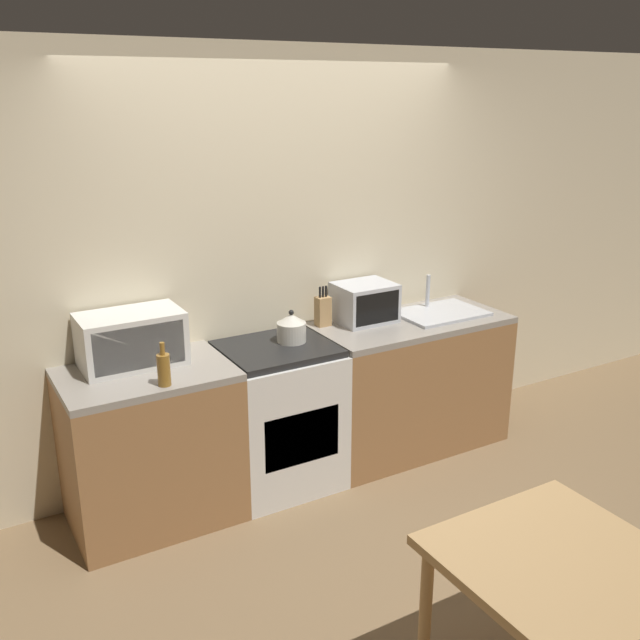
{
  "coord_description": "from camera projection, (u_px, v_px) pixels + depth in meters",
  "views": [
    {
      "loc": [
        -1.95,
        -2.66,
        2.35
      ],
      "look_at": [
        0.04,
        0.78,
        1.05
      ],
      "focal_mm": 40.0,
      "sensor_mm": 36.0,
      "label": 1
    }
  ],
  "objects": [
    {
      "name": "bottle",
      "position": [
        164.0,
        369.0,
        3.61
      ],
      "size": [
        0.07,
        0.07,
        0.23
      ],
      "color": "olive",
      "rests_on": "counter_left_run"
    },
    {
      "name": "counter_left_run",
      "position": [
        151.0,
        446.0,
        3.96
      ],
      "size": [
        0.91,
        0.62,
        0.9
      ],
      "color": "olive",
      "rests_on": "ground_plane"
    },
    {
      "name": "stove_range",
      "position": [
        278.0,
        416.0,
        4.33
      ],
      "size": [
        0.67,
        0.62,
        0.9
      ],
      "color": "silver",
      "rests_on": "ground_plane"
    },
    {
      "name": "kettle",
      "position": [
        291.0,
        328.0,
        4.24
      ],
      "size": [
        0.17,
        0.17,
        0.2
      ],
      "color": "beige",
      "rests_on": "stove_range"
    },
    {
      "name": "wall_back",
      "position": [
        279.0,
        264.0,
        4.44
      ],
      "size": [
        10.0,
        0.06,
        2.6
      ],
      "color": "beige",
      "rests_on": "ground_plane"
    },
    {
      "name": "dining_table",
      "position": [
        559.0,
        581.0,
        2.6
      ],
      "size": [
        0.8,
        0.79,
        0.73
      ],
      "color": "tan",
      "rests_on": "ground_plane"
    },
    {
      "name": "ground_plane",
      "position": [
        386.0,
        545.0,
        3.84
      ],
      "size": [
        16.0,
        16.0,
        0.0
      ],
      "primitive_type": "plane",
      "color": "brown"
    },
    {
      "name": "microwave",
      "position": [
        131.0,
        339.0,
        3.86
      ],
      "size": [
        0.55,
        0.32,
        0.3
      ],
      "color": "silver",
      "rests_on": "counter_left_run"
    },
    {
      "name": "counter_right_run",
      "position": [
        408.0,
        383.0,
        4.81
      ],
      "size": [
        1.3,
        0.62,
        0.9
      ],
      "color": "olive",
      "rests_on": "ground_plane"
    },
    {
      "name": "sink_basin",
      "position": [
        440.0,
        312.0,
        4.78
      ],
      "size": [
        0.58,
        0.41,
        0.24
      ],
      "color": "silver",
      "rests_on": "counter_right_run"
    },
    {
      "name": "toaster_oven",
      "position": [
        365.0,
        302.0,
        4.6
      ],
      "size": [
        0.37,
        0.3,
        0.25
      ],
      "color": "silver",
      "rests_on": "counter_right_run"
    },
    {
      "name": "knife_block",
      "position": [
        323.0,
        311.0,
        4.53
      ],
      "size": [
        0.09,
        0.07,
        0.26
      ],
      "color": "tan",
      "rests_on": "counter_right_run"
    }
  ]
}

